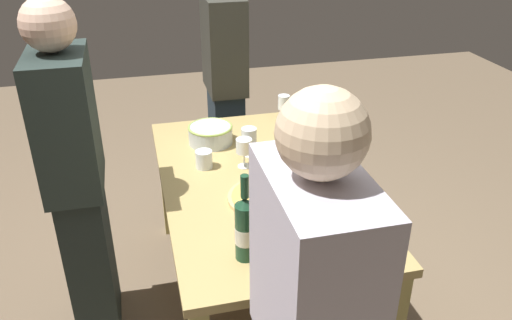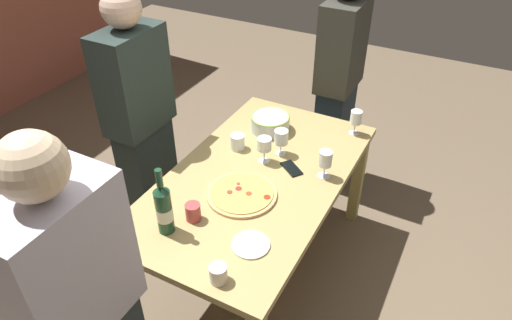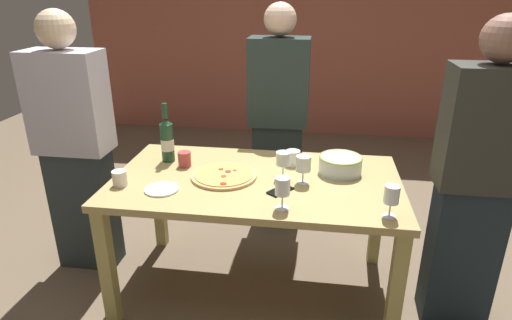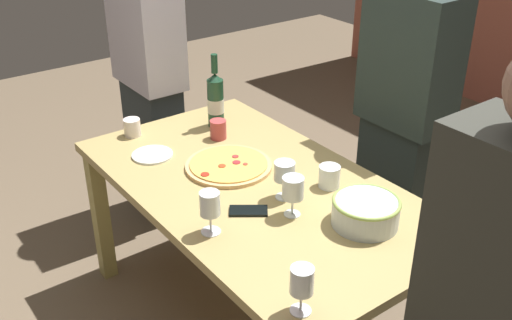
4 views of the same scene
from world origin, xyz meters
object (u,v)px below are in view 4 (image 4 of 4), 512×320
object	(u,v)px
cup_ceramic	(329,176)
person_guest_right	(403,118)
wine_glass_far_left	(293,190)
cup_amber	(218,129)
dining_table	(256,203)
cup_spare	(132,127)
serving_bowl	(366,211)
pizza	(229,165)
person_host	(150,80)
wine_glass_far_right	(210,206)
cell_phone	(248,211)
wine_glass_by_bottle	(284,173)
side_plate	(152,155)
wine_bottle	(216,100)
wine_glass_near_pizza	(302,283)

from	to	relation	value
cup_ceramic	person_guest_right	distance (m)	0.62
wine_glass_far_left	cup_amber	xyz separation A→B (m)	(-0.71, 0.14, -0.06)
dining_table	wine_glass_far_left	bearing A→B (deg)	-5.80
dining_table	cup_spare	bearing A→B (deg)	-164.59
serving_bowl	pizza	bearing A→B (deg)	-166.35
person_host	dining_table	bearing A→B (deg)	0.00
dining_table	cup_ceramic	size ratio (longest dim) A/B	17.64
wine_glass_far_right	person_host	distance (m)	1.40
wine_glass_far_left	cell_phone	xyz separation A→B (m)	(-0.11, -0.12, -0.10)
wine_glass_by_bottle	person_guest_right	world-z (taller)	person_guest_right
pizza	wine_glass_far_right	bearing A→B (deg)	-41.87
cup_amber	side_plate	distance (m)	0.34
cup_spare	side_plate	xyz separation A→B (m)	(0.24, -0.03, -0.04)
wine_bottle	cup_ceramic	distance (m)	0.77
wine_bottle	person_guest_right	world-z (taller)	person_guest_right
cell_phone	person_host	distance (m)	1.32
cup_spare	cell_phone	size ratio (longest dim) A/B	0.58
serving_bowl	cell_phone	size ratio (longest dim) A/B	1.72
wine_glass_near_pizza	wine_glass_far_left	size ratio (longest dim) A/B	1.00
wine_bottle	cup_spare	size ratio (longest dim) A/B	4.35
dining_table	cup_amber	size ratio (longest dim) A/B	17.78
dining_table	wine_glass_by_bottle	distance (m)	0.25
cup_spare	person_guest_right	bearing A→B (deg)	53.62
cell_phone	person_guest_right	distance (m)	0.98
wine_bottle	side_plate	world-z (taller)	wine_bottle
person_host	cup_amber	bearing A→B (deg)	5.12
wine_bottle	wine_glass_far_left	bearing A→B (deg)	-14.07
wine_bottle	wine_glass_by_bottle	xyz separation A→B (m)	(0.72, -0.16, -0.03)
dining_table	wine_glass_by_bottle	world-z (taller)	wine_glass_by_bottle
dining_table	cup_ceramic	world-z (taller)	cup_ceramic
cup_spare	cell_phone	xyz separation A→B (m)	(0.86, 0.05, -0.04)
wine_glass_by_bottle	cup_amber	bearing A→B (deg)	171.70
wine_glass_by_bottle	wine_glass_near_pizza	bearing A→B (deg)	-34.57
wine_glass_far_left	cup_spare	bearing A→B (deg)	-170.11
cup_ceramic	cell_phone	size ratio (longest dim) A/B	0.63
wine_glass_near_pizza	cup_amber	xyz separation A→B (m)	(-1.12, 0.45, -0.06)
cup_amber	cup_ceramic	world-z (taller)	same
wine_glass_far_left	side_plate	world-z (taller)	wine_glass_far_left
person_host	person_guest_right	world-z (taller)	person_guest_right
cup_ceramic	cell_phone	world-z (taller)	cup_ceramic
wine_glass_far_left	person_host	xyz separation A→B (m)	(-1.40, 0.15, -0.03)
wine_glass_far_right	cup_ceramic	world-z (taller)	wine_glass_far_right
dining_table	cup_amber	distance (m)	0.48
cup_amber	cup_ceramic	distance (m)	0.64
wine_glass_far_right	cup_spare	world-z (taller)	wine_glass_far_right
serving_bowl	cup_ceramic	bearing A→B (deg)	164.05
wine_glass_near_pizza	side_plate	distance (m)	1.16
cell_phone	wine_bottle	bearing A→B (deg)	-168.04
dining_table	cup_ceramic	bearing A→B (deg)	49.76
pizza	wine_glass_near_pizza	distance (m)	0.92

